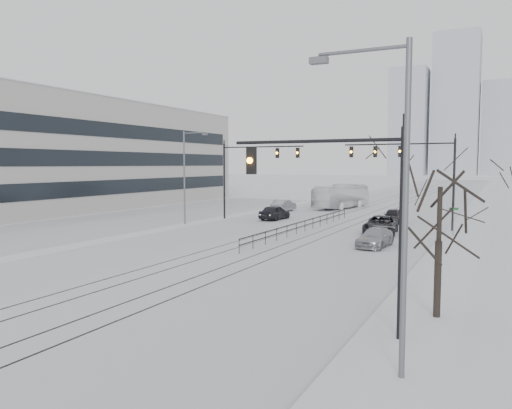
{
  "coord_description": "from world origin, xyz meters",
  "views": [
    {
      "loc": [
        15.25,
        -10.24,
        5.81
      ],
      "look_at": [
        0.85,
        18.76,
        3.2
      ],
      "focal_mm": 35.0,
      "sensor_mm": 36.0,
      "label": 1
    }
  ],
  "objects_px": {
    "sedan_sb_outer": "(284,206)",
    "sedan_nb_front": "(381,225)",
    "bare_tree": "(440,201)",
    "sedan_nb_far": "(393,216)",
    "sedan_sb_inner": "(275,212)",
    "box_truck": "(341,197)",
    "traffic_mast_near": "(353,202)",
    "sedan_nb_right": "(375,238)"
  },
  "relations": [
    {
      "from": "sedan_sb_inner",
      "to": "box_truck",
      "type": "xyz_separation_m",
      "value": [
        2.27,
        16.36,
        0.79
      ]
    },
    {
      "from": "sedan_sb_inner",
      "to": "sedan_nb_right",
      "type": "relative_size",
      "value": 1.01
    },
    {
      "from": "sedan_sb_inner",
      "to": "sedan_nb_front",
      "type": "distance_m",
      "value": 13.81
    },
    {
      "from": "bare_tree",
      "to": "sedan_nb_right",
      "type": "bearing_deg",
      "value": 110.61
    },
    {
      "from": "box_truck",
      "to": "sedan_sb_outer",
      "type": "bearing_deg",
      "value": 67.97
    },
    {
      "from": "sedan_nb_front",
      "to": "sedan_nb_right",
      "type": "height_order",
      "value": "sedan_nb_front"
    },
    {
      "from": "sedan_sb_outer",
      "to": "sedan_nb_far",
      "type": "distance_m",
      "value": 15.85
    },
    {
      "from": "bare_tree",
      "to": "traffic_mast_near",
      "type": "bearing_deg",
      "value": -128.76
    },
    {
      "from": "sedan_sb_outer",
      "to": "sedan_nb_front",
      "type": "relative_size",
      "value": 0.83
    },
    {
      "from": "traffic_mast_near",
      "to": "sedan_sb_outer",
      "type": "xyz_separation_m",
      "value": [
        -19.69,
        40.04,
        -3.82
      ]
    },
    {
      "from": "bare_tree",
      "to": "sedan_sb_outer",
      "type": "bearing_deg",
      "value": 120.83
    },
    {
      "from": "traffic_mast_near",
      "to": "sedan_nb_far",
      "type": "height_order",
      "value": "traffic_mast_near"
    },
    {
      "from": "box_truck",
      "to": "sedan_sb_inner",
      "type": "bearing_deg",
      "value": 93.54
    },
    {
      "from": "sedan_sb_outer",
      "to": "sedan_nb_front",
      "type": "xyz_separation_m",
      "value": [
        15.15,
        -14.83,
        0.01
      ]
    },
    {
      "from": "traffic_mast_near",
      "to": "sedan_sb_inner",
      "type": "height_order",
      "value": "traffic_mast_near"
    },
    {
      "from": "sedan_nb_right",
      "to": "box_truck",
      "type": "bearing_deg",
      "value": 114.88
    },
    {
      "from": "traffic_mast_near",
      "to": "box_truck",
      "type": "xyz_separation_m",
      "value": [
        -14.67,
        47.64,
        -3.0
      ]
    },
    {
      "from": "traffic_mast_near",
      "to": "sedan_nb_far",
      "type": "bearing_deg",
      "value": 98.76
    },
    {
      "from": "sedan_nb_far",
      "to": "sedan_sb_outer",
      "type": "bearing_deg",
      "value": 150.35
    },
    {
      "from": "sedan_sb_inner",
      "to": "box_truck",
      "type": "height_order",
      "value": "box_truck"
    },
    {
      "from": "sedan_sb_inner",
      "to": "sedan_sb_outer",
      "type": "bearing_deg",
      "value": -69.81
    },
    {
      "from": "sedan_sb_outer",
      "to": "sedan_nb_far",
      "type": "xyz_separation_m",
      "value": [
        14.51,
        -6.37,
        -0.03
      ]
    },
    {
      "from": "sedan_nb_front",
      "to": "traffic_mast_near",
      "type": "bearing_deg",
      "value": -86.12
    },
    {
      "from": "sedan_nb_far",
      "to": "sedan_nb_right",
      "type": "bearing_deg",
      "value": -89.46
    },
    {
      "from": "sedan_nb_front",
      "to": "sedan_sb_outer",
      "type": "bearing_deg",
      "value": 129.28
    },
    {
      "from": "sedan_sb_inner",
      "to": "sedan_nb_far",
      "type": "relative_size",
      "value": 1.09
    },
    {
      "from": "traffic_mast_near",
      "to": "sedan_sb_inner",
      "type": "bearing_deg",
      "value": 118.45
    },
    {
      "from": "traffic_mast_near",
      "to": "bare_tree",
      "type": "height_order",
      "value": "traffic_mast_near"
    },
    {
      "from": "sedan_sb_inner",
      "to": "traffic_mast_near",
      "type": "bearing_deg",
      "value": 121.21
    },
    {
      "from": "traffic_mast_near",
      "to": "sedan_nb_far",
      "type": "relative_size",
      "value": 1.68
    },
    {
      "from": "sedan_sb_inner",
      "to": "box_truck",
      "type": "bearing_deg",
      "value": -95.15
    },
    {
      "from": "bare_tree",
      "to": "sedan_sb_inner",
      "type": "relative_size",
      "value": 1.35
    },
    {
      "from": "bare_tree",
      "to": "box_truck",
      "type": "relative_size",
      "value": 0.54
    },
    {
      "from": "sedan_sb_inner",
      "to": "sedan_nb_far",
      "type": "xyz_separation_m",
      "value": [
        11.76,
        2.39,
        -0.06
      ]
    },
    {
      "from": "sedan_sb_outer",
      "to": "sedan_nb_front",
      "type": "distance_m",
      "value": 21.21
    },
    {
      "from": "bare_tree",
      "to": "sedan_sb_outer",
      "type": "height_order",
      "value": "bare_tree"
    },
    {
      "from": "sedan_sb_inner",
      "to": "sedan_nb_far",
      "type": "height_order",
      "value": "sedan_sb_inner"
    },
    {
      "from": "sedan_nb_far",
      "to": "sedan_sb_inner",
      "type": "bearing_deg",
      "value": -174.44
    },
    {
      "from": "traffic_mast_near",
      "to": "sedan_nb_right",
      "type": "xyz_separation_m",
      "value": [
        -3.48,
        18.67,
        -3.91
      ]
    },
    {
      "from": "bare_tree",
      "to": "sedan_nb_far",
      "type": "relative_size",
      "value": 1.46
    },
    {
      "from": "sedan_nb_right",
      "to": "sedan_sb_outer",
      "type": "bearing_deg",
      "value": 130.95
    },
    {
      "from": "bare_tree",
      "to": "sedan_nb_far",
      "type": "xyz_separation_m",
      "value": [
        -7.6,
        30.66,
        -3.78
      ]
    }
  ]
}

